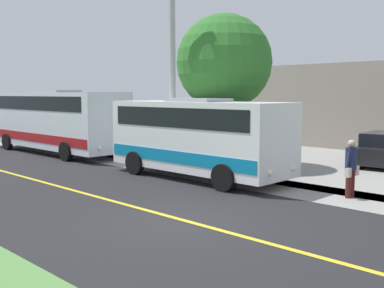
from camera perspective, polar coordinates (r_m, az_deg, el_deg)
The scene contains 9 objects.
ground_plane at distance 11.66m, azimuth -1.28°, elevation -9.36°, with size 120.00×120.00×0.00m, color #548442.
road_surface at distance 11.66m, azimuth -1.28°, elevation -9.34°, with size 8.00×100.00×0.01m, color black.
sidewalk at distance 15.64m, azimuth 12.52°, elevation -5.46°, with size 2.40×100.00×0.01m, color gray.
road_centre_line at distance 11.66m, azimuth -1.28°, elevation -9.32°, with size 0.16×100.00×0.00m, color gold.
shuttle_bus_front at distance 17.10m, azimuth 0.75°, elevation 1.18°, with size 2.62×7.42×2.96m.
transit_bus_rear at distance 25.49m, azimuth -16.53°, elevation 3.02°, with size 2.73×10.17×3.32m.
pedestrian_waiting at distance 14.71m, azimuth 19.00°, elevation -2.65°, with size 0.72×0.34×1.76m.
street_light_pole at distance 18.73m, azimuth -2.70°, elevation 10.71°, with size 1.97×0.24×8.37m.
tree_curbside at distance 20.07m, azimuth 3.98°, elevation 9.98°, with size 4.09×4.09×6.51m.
Camera 1 is at (7.85, 8.03, 3.14)m, focal length 43.25 mm.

